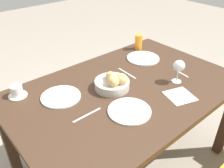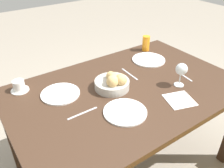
{
  "view_description": "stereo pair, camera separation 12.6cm",
  "coord_description": "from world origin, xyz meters",
  "px_view_note": "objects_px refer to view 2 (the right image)",
  "views": [
    {
      "loc": [
        0.89,
        0.9,
        1.55
      ],
      "look_at": [
        0.07,
        -0.05,
        0.75
      ],
      "focal_mm": 38.0,
      "sensor_mm": 36.0,
      "label": 1
    },
    {
      "loc": [
        0.79,
        0.98,
        1.55
      ],
      "look_at": [
        0.07,
        -0.05,
        0.75
      ],
      "focal_mm": 38.0,
      "sensor_mm": 36.0,
      "label": 2
    }
  ],
  "objects_px": {
    "plate_near_right": "(60,94)",
    "coffee_cup": "(19,86)",
    "napkin": "(180,100)",
    "bread_basket": "(113,83)",
    "fork_silver": "(83,113)",
    "plate_far_center": "(125,112)",
    "plate_near_left": "(149,60)",
    "juice_glass": "(146,43)",
    "spoon_coffee": "(185,77)",
    "wine_glass": "(181,70)",
    "knife_silver": "(130,74)"
  },
  "relations": [
    {
      "from": "coffee_cup",
      "to": "knife_silver",
      "type": "distance_m",
      "value": 0.73
    },
    {
      "from": "juice_glass",
      "to": "coffee_cup",
      "type": "height_order",
      "value": "juice_glass"
    },
    {
      "from": "plate_near_right",
      "to": "coffee_cup",
      "type": "relative_size",
      "value": 2.14
    },
    {
      "from": "bread_basket",
      "to": "fork_silver",
      "type": "relative_size",
      "value": 1.21
    },
    {
      "from": "plate_near_right",
      "to": "napkin",
      "type": "relative_size",
      "value": 1.21
    },
    {
      "from": "juice_glass",
      "to": "fork_silver",
      "type": "relative_size",
      "value": 0.68
    },
    {
      "from": "wine_glass",
      "to": "fork_silver",
      "type": "relative_size",
      "value": 0.86
    },
    {
      "from": "bread_basket",
      "to": "juice_glass",
      "type": "relative_size",
      "value": 1.78
    },
    {
      "from": "plate_far_center",
      "to": "coffee_cup",
      "type": "xyz_separation_m",
      "value": [
        0.41,
        -0.55,
        0.03
      ]
    },
    {
      "from": "napkin",
      "to": "plate_near_right",
      "type": "bearing_deg",
      "value": -39.64
    },
    {
      "from": "plate_far_center",
      "to": "spoon_coffee",
      "type": "relative_size",
      "value": 1.76
    },
    {
      "from": "plate_near_left",
      "to": "plate_far_center",
      "type": "xyz_separation_m",
      "value": [
        0.54,
        0.4,
        0.0
      ]
    },
    {
      "from": "plate_near_left",
      "to": "fork_silver",
      "type": "relative_size",
      "value": 1.39
    },
    {
      "from": "coffee_cup",
      "to": "wine_glass",
      "type": "bearing_deg",
      "value": 148.83
    },
    {
      "from": "knife_silver",
      "to": "juice_glass",
      "type": "bearing_deg",
      "value": -146.21
    },
    {
      "from": "spoon_coffee",
      "to": "knife_silver",
      "type": "bearing_deg",
      "value": -40.24
    },
    {
      "from": "fork_silver",
      "to": "knife_silver",
      "type": "bearing_deg",
      "value": -158.34
    },
    {
      "from": "fork_silver",
      "to": "napkin",
      "type": "distance_m",
      "value": 0.57
    },
    {
      "from": "plate_far_center",
      "to": "napkin",
      "type": "distance_m",
      "value": 0.35
    },
    {
      "from": "wine_glass",
      "to": "napkin",
      "type": "relative_size",
      "value": 0.8
    },
    {
      "from": "bread_basket",
      "to": "fork_silver",
      "type": "bearing_deg",
      "value": 21.04
    },
    {
      "from": "juice_glass",
      "to": "fork_silver",
      "type": "xyz_separation_m",
      "value": [
        0.84,
        0.43,
        -0.06
      ]
    },
    {
      "from": "napkin",
      "to": "spoon_coffee",
      "type": "bearing_deg",
      "value": -145.45
    },
    {
      "from": "wine_glass",
      "to": "spoon_coffee",
      "type": "xyz_separation_m",
      "value": [
        -0.12,
        -0.05,
        -0.11
      ]
    },
    {
      "from": "fork_silver",
      "to": "coffee_cup",
      "type": "bearing_deg",
      "value": -63.03
    },
    {
      "from": "spoon_coffee",
      "to": "napkin",
      "type": "height_order",
      "value": "napkin"
    },
    {
      "from": "plate_near_left",
      "to": "fork_silver",
      "type": "bearing_deg",
      "value": 20.54
    },
    {
      "from": "spoon_coffee",
      "to": "coffee_cup",
      "type": "bearing_deg",
      "value": -25.87
    },
    {
      "from": "plate_near_right",
      "to": "wine_glass",
      "type": "height_order",
      "value": "wine_glass"
    },
    {
      "from": "juice_glass",
      "to": "fork_silver",
      "type": "bearing_deg",
      "value": 27.23
    },
    {
      "from": "juice_glass",
      "to": "coffee_cup",
      "type": "bearing_deg",
      "value": 0.66
    },
    {
      "from": "plate_far_center",
      "to": "knife_silver",
      "type": "bearing_deg",
      "value": -131.7
    },
    {
      "from": "juice_glass",
      "to": "wine_glass",
      "type": "height_order",
      "value": "wine_glass"
    },
    {
      "from": "plate_far_center",
      "to": "knife_silver",
      "type": "xyz_separation_m",
      "value": [
        -0.28,
        -0.32,
        -0.0
      ]
    },
    {
      "from": "juice_glass",
      "to": "wine_glass",
      "type": "distance_m",
      "value": 0.57
    },
    {
      "from": "plate_near_left",
      "to": "plate_far_center",
      "type": "bearing_deg",
      "value": 36.77
    },
    {
      "from": "coffee_cup",
      "to": "fork_silver",
      "type": "xyz_separation_m",
      "value": [
        -0.21,
        0.42,
        -0.03
      ]
    },
    {
      "from": "spoon_coffee",
      "to": "fork_silver",
      "type": "bearing_deg",
      "value": -4.18
    },
    {
      "from": "juice_glass",
      "to": "knife_silver",
      "type": "bearing_deg",
      "value": 33.79
    },
    {
      "from": "bread_basket",
      "to": "plate_far_center",
      "type": "distance_m",
      "value": 0.25
    },
    {
      "from": "plate_near_right",
      "to": "fork_silver",
      "type": "bearing_deg",
      "value": 95.56
    },
    {
      "from": "spoon_coffee",
      "to": "plate_far_center",
      "type": "bearing_deg",
      "value": 7.08
    },
    {
      "from": "fork_silver",
      "to": "bread_basket",
      "type": "bearing_deg",
      "value": -158.96
    },
    {
      "from": "bread_basket",
      "to": "knife_silver",
      "type": "distance_m",
      "value": 0.22
    },
    {
      "from": "bread_basket",
      "to": "knife_silver",
      "type": "height_order",
      "value": "bread_basket"
    },
    {
      "from": "knife_silver",
      "to": "napkin",
      "type": "bearing_deg",
      "value": 97.26
    },
    {
      "from": "plate_near_left",
      "to": "napkin",
      "type": "distance_m",
      "value": 0.53
    },
    {
      "from": "plate_near_left",
      "to": "knife_silver",
      "type": "xyz_separation_m",
      "value": [
        0.25,
        0.08,
        -0.0
      ]
    },
    {
      "from": "bread_basket",
      "to": "knife_silver",
      "type": "bearing_deg",
      "value": -157.49
    },
    {
      "from": "bread_basket",
      "to": "plate_near_left",
      "type": "height_order",
      "value": "bread_basket"
    }
  ]
}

